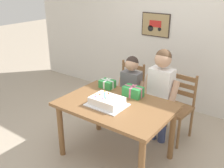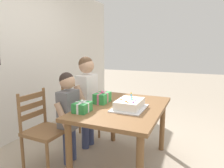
{
  "view_description": "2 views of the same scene",
  "coord_description": "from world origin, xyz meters",
  "px_view_note": "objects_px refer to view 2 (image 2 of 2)",
  "views": [
    {
      "loc": [
        1.56,
        -2.22,
        2.11
      ],
      "look_at": [
        -0.04,
        -0.02,
        0.99
      ],
      "focal_mm": 41.56,
      "sensor_mm": 36.0,
      "label": 1
    },
    {
      "loc": [
        -2.16,
        -0.79,
        1.42
      ],
      "look_at": [
        0.04,
        0.16,
        0.99
      ],
      "focal_mm": 32.73,
      "sensor_mm": 36.0,
      "label": 2
    }
  ],
  "objects_px": {
    "gift_box_beside_cake": "(102,98)",
    "chair_left": "(43,129)",
    "dining_table": "(123,115)",
    "child_older": "(87,93)",
    "chair_right": "(79,111)",
    "gift_box_red_large": "(82,107)",
    "birthday_cake": "(129,104)",
    "child_younger": "(68,109)"
  },
  "relations": [
    {
      "from": "birthday_cake",
      "to": "gift_box_red_large",
      "type": "height_order",
      "value": "birthday_cake"
    },
    {
      "from": "gift_box_red_large",
      "to": "gift_box_beside_cake",
      "type": "xyz_separation_m",
      "value": [
        0.42,
        -0.03,
        0.01
      ]
    },
    {
      "from": "dining_table",
      "to": "chair_left",
      "type": "relative_size",
      "value": 1.42
    },
    {
      "from": "gift_box_red_large",
      "to": "child_younger",
      "type": "xyz_separation_m",
      "value": [
        0.18,
        0.31,
        -0.11
      ]
    },
    {
      "from": "gift_box_beside_cake",
      "to": "child_older",
      "type": "distance_m",
      "value": 0.4
    },
    {
      "from": "chair_left",
      "to": "child_younger",
      "type": "distance_m",
      "value": 0.38
    },
    {
      "from": "gift_box_beside_cake",
      "to": "chair_right",
      "type": "height_order",
      "value": "chair_right"
    },
    {
      "from": "gift_box_beside_cake",
      "to": "birthday_cake",
      "type": "bearing_deg",
      "value": -105.48
    },
    {
      "from": "dining_table",
      "to": "gift_box_beside_cake",
      "type": "xyz_separation_m",
      "value": [
        0.05,
        0.29,
        0.17
      ]
    },
    {
      "from": "birthday_cake",
      "to": "chair_right",
      "type": "relative_size",
      "value": 0.48
    },
    {
      "from": "gift_box_beside_cake",
      "to": "child_younger",
      "type": "relative_size",
      "value": 0.21
    },
    {
      "from": "chair_right",
      "to": "chair_left",
      "type": "bearing_deg",
      "value": 179.99
    },
    {
      "from": "gift_box_beside_cake",
      "to": "chair_right",
      "type": "relative_size",
      "value": 0.26
    },
    {
      "from": "chair_left",
      "to": "child_older",
      "type": "xyz_separation_m",
      "value": [
        0.65,
        -0.23,
        0.32
      ]
    },
    {
      "from": "birthday_cake",
      "to": "gift_box_beside_cake",
      "type": "height_order",
      "value": "birthday_cake"
    },
    {
      "from": "dining_table",
      "to": "chair_right",
      "type": "xyz_separation_m",
      "value": [
        0.4,
        0.86,
        -0.17
      ]
    },
    {
      "from": "dining_table",
      "to": "gift_box_red_large",
      "type": "relative_size",
      "value": 6.78
    },
    {
      "from": "child_older",
      "to": "birthday_cake",
      "type": "bearing_deg",
      "value": -113.63
    },
    {
      "from": "chair_right",
      "to": "child_older",
      "type": "xyz_separation_m",
      "value": [
        -0.14,
        -0.23,
        0.32
      ]
    },
    {
      "from": "birthday_cake",
      "to": "child_younger",
      "type": "relative_size",
      "value": 0.39
    },
    {
      "from": "dining_table",
      "to": "chair_right",
      "type": "height_order",
      "value": "chair_right"
    },
    {
      "from": "dining_table",
      "to": "gift_box_beside_cake",
      "type": "relative_size",
      "value": 5.38
    },
    {
      "from": "gift_box_beside_cake",
      "to": "child_younger",
      "type": "height_order",
      "value": "child_younger"
    },
    {
      "from": "birthday_cake",
      "to": "child_older",
      "type": "xyz_separation_m",
      "value": [
        0.32,
        0.73,
        -0.0
      ]
    },
    {
      "from": "gift_box_red_large",
      "to": "child_older",
      "type": "bearing_deg",
      "value": 25.92
    },
    {
      "from": "child_younger",
      "to": "child_older",
      "type": "bearing_deg",
      "value": -0.05
    },
    {
      "from": "chair_left",
      "to": "dining_table",
      "type": "bearing_deg",
      "value": -65.41
    },
    {
      "from": "birthday_cake",
      "to": "child_older",
      "type": "height_order",
      "value": "child_older"
    },
    {
      "from": "birthday_cake",
      "to": "chair_right",
      "type": "bearing_deg",
      "value": 64.47
    },
    {
      "from": "chair_right",
      "to": "gift_box_red_large",
      "type": "bearing_deg",
      "value": -145.28
    },
    {
      "from": "chair_right",
      "to": "child_younger",
      "type": "xyz_separation_m",
      "value": [
        -0.59,
        -0.23,
        0.22
      ]
    },
    {
      "from": "chair_left",
      "to": "chair_right",
      "type": "xyz_separation_m",
      "value": [
        0.79,
        -0.0,
        0.0
      ]
    },
    {
      "from": "dining_table",
      "to": "child_older",
      "type": "xyz_separation_m",
      "value": [
        0.26,
        0.63,
        0.15
      ]
    },
    {
      "from": "gift_box_beside_cake",
      "to": "child_older",
      "type": "height_order",
      "value": "child_older"
    },
    {
      "from": "gift_box_red_large",
      "to": "gift_box_beside_cake",
      "type": "height_order",
      "value": "gift_box_beside_cake"
    },
    {
      "from": "chair_right",
      "to": "child_older",
      "type": "height_order",
      "value": "child_older"
    },
    {
      "from": "gift_box_red_large",
      "to": "child_older",
      "type": "height_order",
      "value": "child_older"
    },
    {
      "from": "gift_box_red_large",
      "to": "birthday_cake",
      "type": "bearing_deg",
      "value": -53.49
    },
    {
      "from": "gift_box_beside_cake",
      "to": "chair_left",
      "type": "distance_m",
      "value": 0.79
    },
    {
      "from": "dining_table",
      "to": "chair_right",
      "type": "distance_m",
      "value": 0.96
    },
    {
      "from": "birthday_cake",
      "to": "chair_left",
      "type": "relative_size",
      "value": 0.48
    },
    {
      "from": "child_older",
      "to": "chair_left",
      "type": "bearing_deg",
      "value": 160.95
    }
  ]
}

